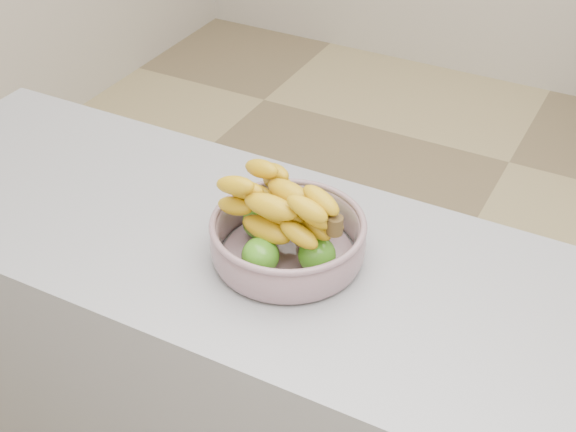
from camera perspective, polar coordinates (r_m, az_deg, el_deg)
name	(u,v)px	position (r m, az deg, el deg)	size (l,w,h in m)	color
ground	(408,340)	(2.70, 8.50, -8.72)	(4.00, 4.00, 0.00)	tan
counter	(301,415)	(1.87, 0.93, -14.00)	(2.00, 0.60, 0.90)	gray
fruit_bowl	(287,234)	(1.53, -0.04, -1.27)	(0.30, 0.30, 0.18)	#959FB3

